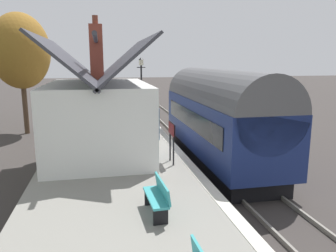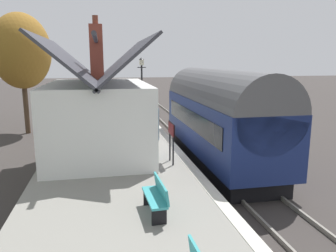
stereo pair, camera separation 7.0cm
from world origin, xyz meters
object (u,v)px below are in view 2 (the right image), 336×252
(train, at_px, (219,116))
(bench_mid_platform, at_px, (121,106))
(lamp_post_platform, at_px, (142,79))
(bench_near_building, at_px, (157,196))
(station_sign_board, at_px, (172,132))
(planter_edge_far, at_px, (87,110))
(station_building, at_px, (99,115))
(planter_under_sign, at_px, (120,119))
(bench_by_lamp, at_px, (125,113))
(tree_far_left, at_px, (21,51))

(train, xyz_separation_m, bench_mid_platform, (10.38, 3.84, -0.86))
(train, xyz_separation_m, lamp_post_platform, (5.55, 2.85, 1.43))
(bench_near_building, bearing_deg, train, -32.05)
(station_sign_board, bearing_deg, planter_edge_far, 16.90)
(station_building, distance_m, planter_edge_far, 9.83)
(station_building, relative_size, lamp_post_platform, 1.67)
(bench_mid_platform, relative_size, planter_under_sign, 1.37)
(station_building, distance_m, station_sign_board, 3.37)
(bench_mid_platform, bearing_deg, planter_under_sign, 175.31)
(train, xyz_separation_m, planter_edge_far, (9.50, 6.26, -0.96))
(train, height_order, station_building, station_building)
(train, bearing_deg, bench_by_lamp, 26.97)
(planter_under_sign, bearing_deg, station_sign_board, -169.87)
(lamp_post_platform, height_order, station_sign_board, lamp_post_platform)
(station_building, height_order, lamp_post_platform, station_building)
(bench_mid_platform, height_order, lamp_post_platform, lamp_post_platform)
(bench_by_lamp, bearing_deg, tree_far_left, 79.95)
(tree_far_left, bearing_deg, station_building, -151.53)
(planter_under_sign, bearing_deg, train, -145.62)
(bench_mid_platform, bearing_deg, train, -159.72)
(bench_mid_platform, bearing_deg, lamp_post_platform, -168.44)
(planter_edge_far, bearing_deg, train, -146.62)
(bench_mid_platform, relative_size, station_sign_board, 0.90)
(planter_edge_far, distance_m, tree_far_left, 5.63)
(station_building, distance_m, lamp_post_platform, 6.38)
(station_building, bearing_deg, planter_edge_far, 5.39)
(planter_under_sign, bearing_deg, bench_near_building, -178.81)
(bench_mid_platform, xyz_separation_m, tree_far_left, (-1.86, 6.25, 3.92))
(bench_by_lamp, xyz_separation_m, station_sign_board, (-9.65, -1.08, 0.71))
(bench_mid_platform, distance_m, lamp_post_platform, 5.44)
(bench_by_lamp, bearing_deg, station_building, 168.31)
(station_building, xyz_separation_m, planter_under_sign, (6.33, -1.16, -1.32))
(planter_edge_far, bearing_deg, lamp_post_platform, -139.20)
(bench_near_building, bearing_deg, station_sign_board, -17.03)
(tree_far_left, bearing_deg, bench_by_lamp, -100.05)
(train, bearing_deg, station_sign_board, 129.76)
(station_building, bearing_deg, tree_far_left, 28.47)
(bench_mid_platform, bearing_deg, planter_edge_far, 109.94)
(bench_by_lamp, distance_m, bench_near_building, 13.68)
(planter_edge_far, bearing_deg, station_sign_board, -163.10)
(bench_near_building, bearing_deg, station_building, 13.15)
(train, distance_m, planter_edge_far, 11.42)
(tree_far_left, bearing_deg, bench_mid_platform, -73.45)
(planter_edge_far, bearing_deg, planter_under_sign, -148.48)
(bench_near_building, bearing_deg, planter_under_sign, 1.19)
(station_building, distance_m, tree_far_left, 10.32)
(station_sign_board, xyz_separation_m, tree_far_left, (10.77, 7.39, 3.21))
(bench_by_lamp, distance_m, station_sign_board, 9.73)
(tree_far_left, bearing_deg, train, -130.22)
(planter_under_sign, bearing_deg, bench_mid_platform, -4.69)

